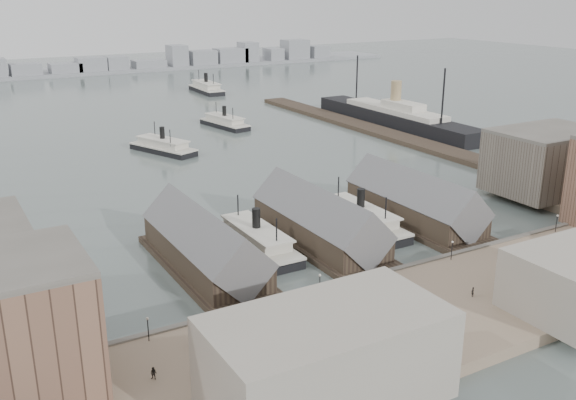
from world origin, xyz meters
TOP-DOWN VIEW (x-y plane):
  - ground at (0.00, 0.00)m, footprint 900.00×900.00m
  - quay at (0.00, -20.00)m, footprint 180.00×30.00m
  - seawall at (0.00, -5.20)m, footprint 180.00×1.20m
  - east_wharf at (78.00, 90.00)m, footprint 10.00×180.00m
  - ferry_shed_west at (-26.00, 16.88)m, footprint 14.00×42.00m
  - ferry_shed_center at (0.00, 16.88)m, footprint 14.00×42.00m
  - ferry_shed_east at (26.00, 16.88)m, footprint 14.00×42.00m
  - warehouse_east_back at (68.00, 15.00)m, footprint 28.00×20.00m
  - street_bldg_west at (-30.00, -32.00)m, footprint 30.00×16.00m
  - lamp_post_far_w at (-45.00, -7.00)m, footprint 0.44×0.44m
  - lamp_post_near_w at (-15.00, -7.00)m, footprint 0.44×0.44m
  - lamp_post_near_e at (15.00, -7.00)m, footprint 0.44×0.44m
  - lamp_post_far_e at (45.00, -7.00)m, footprint 0.44×0.44m
  - far_shore at (-2.07, 334.14)m, footprint 500.00×40.00m
  - ferry_docked_west at (-13.00, 20.42)m, footprint 8.06×26.85m
  - ferry_docked_east at (13.00, 19.94)m, footprint 8.32×27.73m
  - ferry_open_near at (-1.83, 109.98)m, footprint 16.68×26.53m
  - ferry_open_mid at (32.82, 137.14)m, footprint 11.70×25.69m
  - ferry_open_far at (61.22, 222.54)m, footprint 9.72×30.23m
  - ocean_steamer at (92.00, 105.70)m, footprint 12.13×88.62m
  - horse_cart_left at (-37.03, -11.40)m, footprint 4.72×2.83m
  - horse_cart_center at (-13.86, -22.17)m, footprint 4.75×3.59m
  - horse_cart_right at (23.23, -19.81)m, footprint 4.89×2.85m
  - pedestrian_0 at (-52.79, -12.81)m, footprint 0.78×0.73m
  - pedestrian_1 at (-47.56, -16.93)m, footprint 1.12×1.10m
  - pedestrian_2 at (-28.68, -8.09)m, footprint 0.63×1.06m
  - pedestrian_3 at (-15.53, -20.85)m, footprint 1.06×0.72m
  - pedestrian_4 at (-2.94, -10.51)m, footprint 0.92×0.71m
  - pedestrian_5 at (7.18, -20.36)m, footprint 0.66×0.75m
  - pedestrian_6 at (23.00, -13.64)m, footprint 1.00×0.85m
  - pedestrian_7 at (23.88, -20.06)m, footprint 0.87×1.21m

SIDE VIEW (x-z plane):
  - ground at x=0.00m, z-range 0.00..0.00m
  - east_wharf at x=78.00m, z-range 0.00..1.60m
  - quay at x=0.00m, z-range 0.00..2.00m
  - seawall at x=0.00m, z-range 0.00..2.30m
  - ferry_open_mid at x=32.82m, z-range -2.35..6.49m
  - ferry_open_near at x=-1.83m, z-range -2.42..6.69m
  - ferry_docked_west at x=-13.00m, z-range -2.55..7.04m
  - ferry_docked_east at x=13.00m, z-range -2.63..7.27m
  - ferry_open_far at x=61.22m, z-range -2.85..7.87m
  - horse_cart_left at x=-37.03m, z-range 2.05..3.47m
  - pedestrian_2 at x=-28.68m, z-range 2.00..3.62m
  - horse_cart_center at x=-13.86m, z-range 2.01..3.63m
  - pedestrian_3 at x=-15.53m, z-range 2.00..3.67m
  - pedestrian_4 at x=-2.94m, z-range 2.00..3.67m
  - pedestrian_7 at x=23.88m, z-range 2.00..3.68m
  - horse_cart_right at x=23.23m, z-range 2.00..3.71m
  - pedestrian_0 at x=-52.79m, z-range 2.00..3.72m
  - pedestrian_5 at x=7.18m, z-range 2.00..3.73m
  - pedestrian_6 at x=23.00m, z-range 2.00..3.81m
  - pedestrian_1 at x=-47.56m, z-range 2.00..3.82m
  - ocean_steamer at x=92.00m, z-range -5.05..12.67m
  - far_shore at x=-2.07m, z-range -3.96..11.77m
  - ferry_shed_west at x=-26.00m, z-range -1.66..10.94m
  - ferry_shed_center at x=0.00m, z-range -1.66..10.94m
  - ferry_shed_east at x=26.00m, z-range -1.66..10.94m
  - lamp_post_far_w at x=-45.00m, z-range 2.75..6.67m
  - lamp_post_near_w at x=-15.00m, z-range 2.75..6.67m
  - lamp_post_near_e at x=15.00m, z-range 2.75..6.67m
  - lamp_post_far_e at x=45.00m, z-range 2.75..6.67m
  - street_bldg_west at x=-30.00m, z-range 2.00..14.00m
  - warehouse_east_back at x=68.00m, z-range 2.00..17.00m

